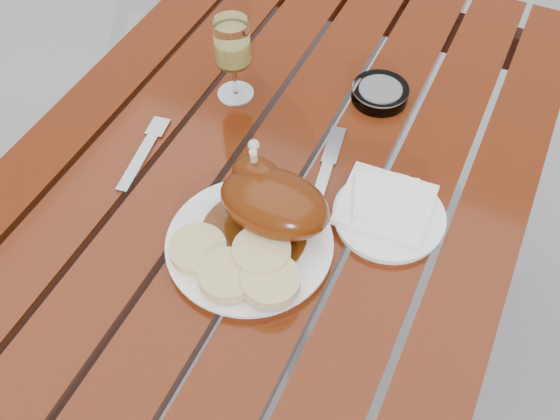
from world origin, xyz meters
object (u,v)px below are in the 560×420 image
(table, at_px, (277,276))
(dinner_plate, at_px, (250,245))
(side_plate, at_px, (389,217))
(ashtray, at_px, (380,93))
(wine_glass, at_px, (233,60))

(table, distance_m, dinner_plate, 0.43)
(side_plate, bearing_deg, ashtray, 112.47)
(dinner_plate, distance_m, wine_glass, 0.34)
(table, height_order, side_plate, side_plate)
(dinner_plate, bearing_deg, table, 103.74)
(wine_glass, xyz_separation_m, ashtray, (0.23, 0.10, -0.06))
(table, height_order, dinner_plate, dinner_plate)
(dinner_plate, height_order, side_plate, dinner_plate)
(dinner_plate, xyz_separation_m, ashtray, (0.06, 0.38, 0.00))
(wine_glass, distance_m, ashtray, 0.26)
(table, xyz_separation_m, dinner_plate, (0.05, -0.19, 0.38))
(wine_glass, bearing_deg, table, -37.77)
(side_plate, distance_m, ashtray, 0.27)
(wine_glass, height_order, side_plate, wine_glass)
(table, relative_size, side_plate, 7.15)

